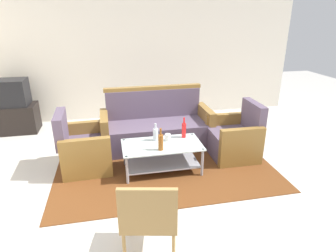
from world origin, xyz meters
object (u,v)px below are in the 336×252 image
object	(u,v)px
bottle_clear	(156,134)
television	(10,93)
coffee_table	(162,153)
armchair_right	(235,139)
cup	(168,137)
bottle_red	(184,130)
armchair_left	(84,150)
wicker_chair	(149,215)
bottle_brown	(161,142)
tv_stand	(15,119)
couch	(156,128)

from	to	relation	value
bottle_clear	television	distance (m)	3.03
television	coffee_table	bearing A→B (deg)	141.45
armchair_right	cup	bearing A→B (deg)	96.76
bottle_red	cup	xyz separation A→B (m)	(-0.25, -0.07, -0.07)
armchair_left	coffee_table	world-z (taller)	armchair_left
cup	wicker_chair	xyz separation A→B (m)	(-0.51, -1.66, 0.03)
armchair_left	cup	distance (m)	1.21
armchair_left	coffee_table	bearing A→B (deg)	72.06
wicker_chair	armchair_left	bearing A→B (deg)	121.90
coffee_table	bottle_brown	distance (m)	0.31
bottle_brown	cup	size ratio (longest dim) A/B	3.08
armchair_left	cup	size ratio (longest dim) A/B	8.50
armchair_left	bottle_clear	world-z (taller)	armchair_left
armchair_left	tv_stand	size ratio (longest dim) A/B	1.06
cup	tv_stand	world-z (taller)	tv_stand
television	armchair_left	bearing A→B (deg)	129.66
bottle_red	television	xyz separation A→B (m)	(-2.80, 1.83, 0.23)
armchair_left	bottle_red	world-z (taller)	armchair_left
armchair_right	coffee_table	size ratio (longest dim) A/B	0.77
cup	wicker_chair	bearing A→B (deg)	-107.02
armchair_right	tv_stand	bearing A→B (deg)	64.52
armchair_left	television	bearing A→B (deg)	-143.26
armchair_right	coffee_table	bearing A→B (deg)	101.34
cup	television	distance (m)	3.19
armchair_left	bottle_clear	size ratio (longest dim) A/B	3.30
bottle_clear	wicker_chair	distance (m)	1.74
bottle_clear	bottle_brown	distance (m)	0.32
armchair_right	cup	world-z (taller)	armchair_right
bottle_red	cup	distance (m)	0.27
bottle_clear	bottle_brown	size ratio (longest dim) A/B	0.84
couch	armchair_right	distance (m)	1.29
armchair_right	bottle_brown	bearing A→B (deg)	108.18
bottle_clear	tv_stand	xyz separation A→B (m)	(-2.38, 1.85, -0.25)
coffee_table	cup	xyz separation A→B (m)	(0.11, 0.11, 0.19)
bottle_red	couch	bearing A→B (deg)	113.78
bottle_clear	armchair_left	bearing A→B (deg)	171.31
couch	bottle_brown	xyz separation A→B (m)	(-0.11, -1.01, 0.21)
coffee_table	couch	bearing A→B (deg)	85.68
couch	bottle_red	size ratio (longest dim) A/B	5.91
armchair_right	wicker_chair	size ratio (longest dim) A/B	1.01
tv_stand	wicker_chair	xyz separation A→B (m)	(2.04, -3.55, 0.23)
tv_stand	couch	bearing A→B (deg)	-24.88
couch	coffee_table	size ratio (longest dim) A/B	1.64
couch	cup	world-z (taller)	couch
couch	cup	bearing A→B (deg)	92.58
armchair_left	bottle_clear	xyz separation A→B (m)	(1.01, -0.15, 0.22)
couch	armchair_right	xyz separation A→B (m)	(1.13, -0.62, -0.03)
coffee_table	television	distance (m)	3.20
cup	bottle_clear	bearing A→B (deg)	165.47
bottle_red	television	size ratio (longest dim) A/B	0.50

